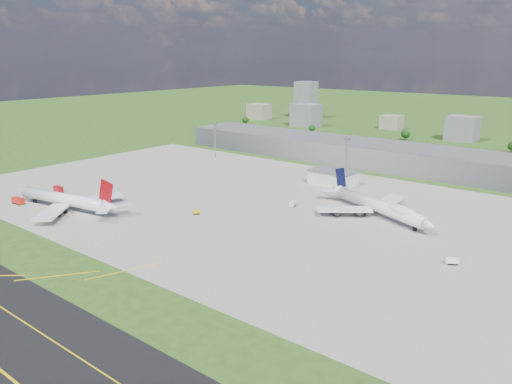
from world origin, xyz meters
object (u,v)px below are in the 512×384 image
Objects in this scene: airliner_red_twin at (67,200)px; van_white_near at (293,204)px; fire_truck at (18,201)px; airliner_blue_quad at (379,206)px; tug_yellow at (197,212)px; crash_tender at (58,190)px; van_white_far at (452,261)px.

van_white_near is (84.15, 74.70, -3.76)m from airliner_red_twin.
fire_truck is 141.94m from van_white_near.
fire_truck is at bearing -124.60° from airliner_blue_quad.
airliner_red_twin is 31.35m from fire_truck.
airliner_blue_quad is at bearing 26.63° from fire_truck.
tug_yellow is at bearing -157.08° from airliner_red_twin.
van_white_near is (29.24, 39.60, 0.32)m from tug_yellow.
airliner_red_twin is 37.06m from crash_tender.
fire_truck is 1.78× the size of tug_yellow.
crash_tender is 1.21× the size of van_white_near.
fire_truck is at bearing 162.56° from van_white_far.
airliner_red_twin is 15.92× the size of tug_yellow.
van_white_far is at bearing -124.27° from van_white_near.
tug_yellow is at bearing 124.33° from van_white_near.
fire_truck reaches higher than van_white_near.
van_white_near is at bearing -148.07° from airliner_red_twin.
crash_tender is 1.35× the size of van_white_far.
tug_yellow is 0.88× the size of van_white_far.
airliner_red_twin is 12.48× the size of van_white_near.
fire_truck is 1.56× the size of van_white_far.
crash_tender is at bearing -33.05° from airliner_red_twin.
airliner_red_twin is 112.58m from van_white_near.
fire_truck is at bearing 107.69° from van_white_near.
crash_tender is at bearing 147.00° from tug_yellow.
airliner_blue_quad reaches higher than van_white_near.
fire_truck is 1.15× the size of crash_tender.
airliner_blue_quad is 87.57m from tug_yellow.
airliner_red_twin is at bearing -19.93° from crash_tender.
airliner_blue_quad reaches higher than van_white_far.
van_white_far is (205.20, 36.64, -0.50)m from crash_tender.
airliner_blue_quad is at bearing 107.66° from van_white_far.
fire_truck is (-154.74, -97.42, -3.42)m from airliner_blue_quad.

